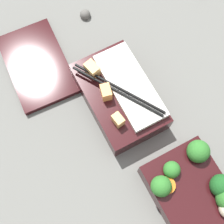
# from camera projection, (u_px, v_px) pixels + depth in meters

# --- Properties ---
(ground_plane) EXTENTS (3.00, 3.00, 0.00)m
(ground_plane) POSITION_uv_depth(u_px,v_px,m) (147.00, 151.00, 0.60)
(ground_plane) COLOR slate
(bento_tray_vegetable) EXTENTS (0.20, 0.13, 0.08)m
(bento_tray_vegetable) POSITION_uv_depth(u_px,v_px,m) (197.00, 198.00, 0.54)
(bento_tray_vegetable) COLOR black
(bento_tray_vegetable) RESTS_ON ground_plane
(bento_tray_rice) EXTENTS (0.20, 0.12, 0.08)m
(bento_tray_rice) POSITION_uv_depth(u_px,v_px,m) (119.00, 96.00, 0.61)
(bento_tray_rice) COLOR black
(bento_tray_rice) RESTS_ON ground_plane
(bento_lid) EXTENTS (0.20, 0.13, 0.01)m
(bento_lid) POSITION_uv_depth(u_px,v_px,m) (37.00, 65.00, 0.66)
(bento_lid) COLOR black
(bento_lid) RESTS_ON ground_plane
(pebble_1) EXTENTS (0.02, 0.02, 0.02)m
(pebble_1) POSITION_uv_depth(u_px,v_px,m) (85.00, 15.00, 0.70)
(pebble_1) COLOR #595651
(pebble_1) RESTS_ON ground_plane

